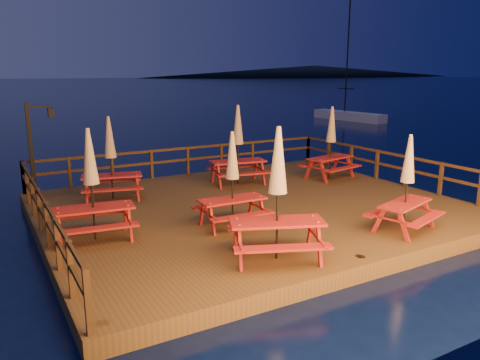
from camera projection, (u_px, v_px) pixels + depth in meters
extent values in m
plane|color=black|center=(252.00, 218.00, 14.23)|extent=(500.00, 500.00, 0.00)
cube|color=#4E3819|center=(252.00, 211.00, 14.18)|extent=(12.00, 10.00, 0.40)
cylinder|color=black|center=(36.00, 215.00, 15.49)|extent=(0.24, 0.24, 1.40)
cylinder|color=black|center=(359.00, 286.00, 10.41)|extent=(0.24, 0.24, 1.40)
cylinder|color=black|center=(191.00, 193.00, 18.19)|extent=(0.24, 0.24, 1.40)
cylinder|color=black|center=(306.00, 177.00, 20.89)|extent=(0.24, 0.24, 1.40)
cube|color=black|center=(187.00, 148.00, 18.00)|extent=(11.70, 0.06, 0.09)
cube|color=black|center=(188.00, 159.00, 18.10)|extent=(11.70, 0.06, 0.09)
cube|color=black|center=(61.00, 174.00, 15.86)|extent=(0.10, 0.10, 1.10)
cube|color=black|center=(188.00, 161.00, 18.11)|extent=(0.10, 0.10, 1.10)
cube|color=black|center=(287.00, 151.00, 20.37)|extent=(0.10, 0.10, 1.10)
cube|color=black|center=(42.00, 197.00, 11.08)|extent=(0.06, 9.70, 0.09)
cube|color=black|center=(43.00, 215.00, 11.18)|extent=(0.06, 9.70, 0.09)
cube|color=black|center=(75.00, 278.00, 7.91)|extent=(0.10, 0.10, 1.10)
cube|color=black|center=(44.00, 217.00, 11.20)|extent=(0.10, 0.10, 1.10)
cube|color=black|center=(26.00, 184.00, 14.48)|extent=(0.10, 0.10, 1.10)
cube|color=black|center=(392.00, 154.00, 16.71)|extent=(0.06, 9.70, 0.09)
cube|color=black|center=(391.00, 166.00, 16.82)|extent=(0.06, 9.70, 0.09)
cube|color=black|center=(391.00, 168.00, 16.83)|extent=(0.10, 0.10, 1.10)
cube|color=black|center=(322.00, 152.00, 20.11)|extent=(0.10, 0.10, 1.10)
cube|color=black|center=(31.00, 149.00, 14.97)|extent=(0.12, 0.12, 3.00)
cube|color=black|center=(39.00, 107.00, 14.83)|extent=(0.70, 0.06, 0.06)
cube|color=black|center=(51.00, 112.00, 15.04)|extent=(0.18, 0.18, 0.28)
sphere|color=#FFBF66|center=(51.00, 112.00, 15.04)|extent=(0.14, 0.14, 0.14)
ellipsoid|color=black|center=(314.00, 71.00, 297.02)|extent=(230.40, 86.40, 7.00)
cube|color=silver|center=(348.00, 117.00, 41.60)|extent=(1.97, 7.52, 0.96)
cylinder|color=black|center=(347.00, 56.00, 40.84)|extent=(0.13, 0.13, 10.62)
cylinder|color=black|center=(346.00, 88.00, 41.48)|extent=(0.27, 1.91, 0.08)
cube|color=maroon|center=(232.00, 199.00, 12.08)|extent=(1.76, 0.75, 0.05)
cube|color=maroon|center=(223.00, 204.00, 12.65)|extent=(1.75, 0.34, 0.05)
cube|color=maroon|center=(243.00, 216.00, 11.65)|extent=(1.75, 0.34, 0.05)
cube|color=maroon|center=(202.00, 213.00, 12.12)|extent=(0.06, 0.10, 0.72)
cube|color=maroon|center=(212.00, 220.00, 11.57)|extent=(0.06, 0.10, 0.72)
cube|color=maroon|center=(251.00, 206.00, 12.76)|extent=(0.06, 0.10, 0.72)
cube|color=maroon|center=(263.00, 212.00, 12.21)|extent=(0.06, 0.10, 0.72)
cylinder|color=black|center=(232.00, 181.00, 11.97)|extent=(0.04, 0.04, 2.41)
cone|color=tan|center=(232.00, 155.00, 11.82)|extent=(0.35, 0.35, 1.21)
sphere|color=black|center=(232.00, 133.00, 11.69)|extent=(0.07, 0.07, 0.07)
cube|color=maroon|center=(238.00, 161.00, 16.61)|extent=(2.06, 1.09, 0.05)
cube|color=maroon|center=(232.00, 167.00, 17.29)|extent=(1.98, 0.64, 0.05)
cube|color=maroon|center=(244.00, 174.00, 16.09)|extent=(1.98, 0.64, 0.05)
cube|color=maroon|center=(213.00, 172.00, 16.77)|extent=(0.08, 0.12, 0.82)
cube|color=maroon|center=(219.00, 176.00, 16.11)|extent=(0.08, 0.12, 0.82)
cube|color=maroon|center=(256.00, 169.00, 17.30)|extent=(0.08, 0.12, 0.82)
cube|color=maroon|center=(263.00, 173.00, 16.64)|extent=(0.08, 0.12, 0.82)
cylinder|color=black|center=(238.00, 146.00, 16.49)|extent=(0.05, 0.05, 2.72)
cone|color=tan|center=(238.00, 125.00, 16.31)|extent=(0.39, 0.39, 1.36)
sphere|color=black|center=(238.00, 106.00, 16.17)|extent=(0.08, 0.08, 0.08)
cube|color=maroon|center=(405.00, 203.00, 11.77)|extent=(1.84, 1.13, 0.05)
cube|color=maroon|center=(383.00, 209.00, 12.22)|extent=(1.72, 0.74, 0.05)
cube|color=maroon|center=(427.00, 219.00, 11.45)|extent=(1.72, 0.74, 0.05)
cube|color=maroon|center=(379.00, 220.00, 11.56)|extent=(0.08, 0.11, 0.72)
cube|color=maroon|center=(403.00, 226.00, 11.13)|extent=(0.08, 0.11, 0.72)
cube|color=maroon|center=(405.00, 208.00, 12.56)|extent=(0.08, 0.11, 0.72)
cube|color=maroon|center=(428.00, 213.00, 12.14)|extent=(0.08, 0.11, 0.72)
cylinder|color=black|center=(407.00, 185.00, 11.66)|extent=(0.04, 0.04, 2.38)
cone|color=tan|center=(409.00, 158.00, 11.50)|extent=(0.34, 0.34, 1.19)
sphere|color=black|center=(411.00, 136.00, 11.38)|extent=(0.07, 0.07, 0.07)
cube|color=maroon|center=(277.00, 222.00, 9.94)|extent=(2.15, 1.50, 0.06)
cube|color=maroon|center=(271.00, 226.00, 10.67)|extent=(1.97, 1.07, 0.06)
cube|color=maroon|center=(283.00, 248.00, 9.37)|extent=(1.97, 1.07, 0.06)
cube|color=maroon|center=(236.00, 236.00, 10.30)|extent=(0.10, 0.13, 0.84)
cube|color=maroon|center=(240.00, 248.00, 9.59)|extent=(0.10, 0.13, 0.84)
cube|color=maroon|center=(310.00, 233.00, 10.49)|extent=(0.10, 0.13, 0.84)
cube|color=maroon|center=(319.00, 245.00, 9.78)|extent=(0.10, 0.13, 0.84)
cylinder|color=black|center=(277.00, 196.00, 9.81)|extent=(0.05, 0.05, 2.79)
cone|color=tan|center=(278.00, 160.00, 9.63)|extent=(0.40, 0.40, 1.39)
sphere|color=black|center=(279.00, 129.00, 9.49)|extent=(0.08, 0.08, 0.08)
cube|color=maroon|center=(93.00, 208.00, 11.10)|extent=(1.96, 0.97, 0.05)
cube|color=maroon|center=(92.00, 214.00, 11.73)|extent=(1.90, 0.53, 0.05)
cube|color=maroon|center=(97.00, 229.00, 10.60)|extent=(1.90, 0.53, 0.05)
cube|color=maroon|center=(59.00, 224.00, 11.21)|extent=(0.08, 0.11, 0.78)
cube|color=maroon|center=(60.00, 233.00, 10.59)|extent=(0.08, 0.11, 0.78)
cube|color=maroon|center=(125.00, 216.00, 11.79)|extent=(0.08, 0.11, 0.78)
cube|color=maroon|center=(130.00, 224.00, 11.17)|extent=(0.08, 0.11, 0.78)
cylinder|color=black|center=(92.00, 187.00, 10.98)|extent=(0.05, 0.05, 2.61)
cone|color=tan|center=(89.00, 156.00, 10.81)|extent=(0.38, 0.38, 1.31)
sphere|color=black|center=(87.00, 130.00, 10.67)|extent=(0.07, 0.07, 0.07)
cube|color=maroon|center=(330.00, 158.00, 17.51)|extent=(1.97, 1.05, 0.05)
cube|color=maroon|center=(317.00, 163.00, 18.05)|extent=(1.89, 0.63, 0.05)
cube|color=maroon|center=(343.00, 168.00, 17.12)|extent=(1.89, 0.63, 0.05)
cube|color=maroon|center=(309.00, 169.00, 17.37)|extent=(0.08, 0.11, 0.78)
cube|color=maroon|center=(323.00, 172.00, 16.86)|extent=(0.08, 0.11, 0.78)
cube|color=maroon|center=(336.00, 164.00, 18.35)|extent=(0.08, 0.11, 0.78)
cube|color=maroon|center=(350.00, 166.00, 17.84)|extent=(0.08, 0.11, 0.78)
cylinder|color=black|center=(331.00, 144.00, 17.39)|extent=(0.05, 0.05, 2.60)
cone|color=tan|center=(332.00, 124.00, 17.23)|extent=(0.37, 0.37, 1.30)
sphere|color=black|center=(332.00, 108.00, 17.09)|extent=(0.07, 0.07, 0.07)
cube|color=maroon|center=(112.00, 176.00, 14.62)|extent=(1.94, 1.12, 0.05)
cube|color=maroon|center=(112.00, 181.00, 15.26)|extent=(1.84, 0.71, 0.05)
cube|color=maroon|center=(113.00, 190.00, 14.13)|extent=(1.84, 0.71, 0.05)
cube|color=maroon|center=(88.00, 186.00, 14.82)|extent=(0.08, 0.11, 0.76)
cube|color=maroon|center=(87.00, 192.00, 14.20)|extent=(0.08, 0.11, 0.76)
cube|color=maroon|center=(136.00, 183.00, 15.23)|extent=(0.08, 0.11, 0.76)
cube|color=maroon|center=(138.00, 188.00, 14.60)|extent=(0.08, 0.11, 0.76)
cylinder|color=black|center=(111.00, 160.00, 14.51)|extent=(0.04, 0.04, 2.53)
cone|color=tan|center=(109.00, 137.00, 14.34)|extent=(0.36, 0.36, 1.27)
sphere|color=black|center=(108.00, 118.00, 14.21)|extent=(0.07, 0.07, 0.07)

